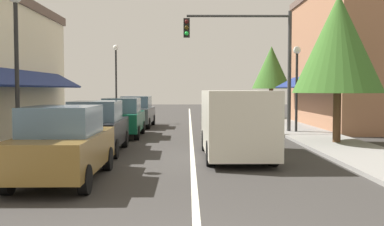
{
  "coord_description": "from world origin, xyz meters",
  "views": [
    {
      "loc": [
        -0.13,
        -4.64,
        2.16
      ],
      "look_at": [
        0.03,
        14.28,
        1.14
      ],
      "focal_mm": 40.98,
      "sensor_mm": 36.0,
      "label": 1
    }
  ],
  "objects_px": {
    "parked_car_second_left": "(97,127)",
    "street_lamp_right_mid": "(297,74)",
    "parked_car_nearest_left": "(63,144)",
    "parked_car_far_left": "(137,112)",
    "street_lamp_left_near": "(16,48)",
    "traffic_signal_mast_arm": "(254,50)",
    "van_in_lane": "(235,121)",
    "parked_car_third_left": "(122,118)",
    "tree_right_far": "(271,68)",
    "street_lamp_left_far": "(116,71)",
    "tree_right_near": "(338,44)"
  },
  "relations": [
    {
      "from": "parked_car_second_left",
      "to": "street_lamp_right_mid",
      "type": "relative_size",
      "value": 0.98
    },
    {
      "from": "parked_car_nearest_left",
      "to": "parked_car_far_left",
      "type": "height_order",
      "value": "same"
    },
    {
      "from": "parked_car_second_left",
      "to": "street_lamp_left_near",
      "type": "distance_m",
      "value": 3.81
    },
    {
      "from": "traffic_signal_mast_arm",
      "to": "street_lamp_left_near",
      "type": "xyz_separation_m",
      "value": [
        -8.02,
        -8.81,
        -0.75
      ]
    },
    {
      "from": "parked_car_nearest_left",
      "to": "van_in_lane",
      "type": "xyz_separation_m",
      "value": [
        4.42,
        3.59,
        0.27
      ]
    },
    {
      "from": "parked_car_third_left",
      "to": "street_lamp_right_mid",
      "type": "bearing_deg",
      "value": 6.95
    },
    {
      "from": "parked_car_third_left",
      "to": "parked_car_far_left",
      "type": "xyz_separation_m",
      "value": [
        0.06,
        5.12,
        0.0
      ]
    },
    {
      "from": "street_lamp_left_near",
      "to": "tree_right_far",
      "type": "xyz_separation_m",
      "value": [
        10.79,
        18.78,
        0.38
      ]
    },
    {
      "from": "parked_car_third_left",
      "to": "traffic_signal_mast_arm",
      "type": "height_order",
      "value": "traffic_signal_mast_arm"
    },
    {
      "from": "street_lamp_left_near",
      "to": "van_in_lane",
      "type": "bearing_deg",
      "value": 11.84
    },
    {
      "from": "tree_right_far",
      "to": "street_lamp_left_far",
      "type": "bearing_deg",
      "value": -165.61
    },
    {
      "from": "parked_car_nearest_left",
      "to": "tree_right_near",
      "type": "distance_m",
      "value": 11.3
    },
    {
      "from": "van_in_lane",
      "to": "tree_right_far",
      "type": "distance_m",
      "value": 18.18
    },
    {
      "from": "parked_car_third_left",
      "to": "street_lamp_left_far",
      "type": "height_order",
      "value": "street_lamp_left_far"
    },
    {
      "from": "parked_car_far_left",
      "to": "van_in_lane",
      "type": "bearing_deg",
      "value": -67.42
    },
    {
      "from": "parked_car_second_left",
      "to": "traffic_signal_mast_arm",
      "type": "xyz_separation_m",
      "value": [
        6.28,
        6.45,
        3.18
      ]
    },
    {
      "from": "street_lamp_left_near",
      "to": "street_lamp_left_far",
      "type": "height_order",
      "value": "street_lamp_left_far"
    },
    {
      "from": "traffic_signal_mast_arm",
      "to": "tree_right_far",
      "type": "height_order",
      "value": "traffic_signal_mast_arm"
    },
    {
      "from": "street_lamp_left_near",
      "to": "street_lamp_left_far",
      "type": "relative_size",
      "value": 0.98
    },
    {
      "from": "parked_car_second_left",
      "to": "parked_car_far_left",
      "type": "height_order",
      "value": "same"
    },
    {
      "from": "parked_car_second_left",
      "to": "street_lamp_left_near",
      "type": "bearing_deg",
      "value": -127.92
    },
    {
      "from": "parked_car_second_left",
      "to": "street_lamp_right_mid",
      "type": "height_order",
      "value": "street_lamp_right_mid"
    },
    {
      "from": "parked_car_nearest_left",
      "to": "street_lamp_left_far",
      "type": "height_order",
      "value": "street_lamp_left_far"
    },
    {
      "from": "parked_car_nearest_left",
      "to": "van_in_lane",
      "type": "bearing_deg",
      "value": 38.53
    },
    {
      "from": "street_lamp_right_mid",
      "to": "tree_right_far",
      "type": "xyz_separation_m",
      "value": [
        0.71,
        10.22,
        0.8
      ]
    },
    {
      "from": "parked_car_far_left",
      "to": "street_lamp_right_mid",
      "type": "bearing_deg",
      "value": -24.96
    },
    {
      "from": "street_lamp_right_mid",
      "to": "street_lamp_left_far",
      "type": "distance_m",
      "value": 12.43
    },
    {
      "from": "parked_car_nearest_left",
      "to": "parked_car_second_left",
      "type": "relative_size",
      "value": 0.99
    },
    {
      "from": "tree_right_far",
      "to": "tree_right_near",
      "type": "bearing_deg",
      "value": -90.75
    },
    {
      "from": "tree_right_near",
      "to": "street_lamp_right_mid",
      "type": "bearing_deg",
      "value": 97.09
    },
    {
      "from": "parked_car_second_left",
      "to": "tree_right_far",
      "type": "distance_m",
      "value": 18.96
    },
    {
      "from": "van_in_lane",
      "to": "street_lamp_left_near",
      "type": "xyz_separation_m",
      "value": [
        -6.35,
        -1.33,
        2.17
      ]
    },
    {
      "from": "street_lamp_left_near",
      "to": "parked_car_nearest_left",
      "type": "bearing_deg",
      "value": -49.52
    },
    {
      "from": "street_lamp_right_mid",
      "to": "street_lamp_left_far",
      "type": "bearing_deg",
      "value": 142.87
    },
    {
      "from": "parked_car_third_left",
      "to": "street_lamp_left_far",
      "type": "relative_size",
      "value": 0.82
    },
    {
      "from": "tree_right_near",
      "to": "traffic_signal_mast_arm",
      "type": "bearing_deg",
      "value": 119.97
    },
    {
      "from": "traffic_signal_mast_arm",
      "to": "tree_right_far",
      "type": "xyz_separation_m",
      "value": [
        2.77,
        9.97,
        -0.37
      ]
    },
    {
      "from": "street_lamp_left_far",
      "to": "tree_right_near",
      "type": "distance_m",
      "value": 15.7
    },
    {
      "from": "street_lamp_left_near",
      "to": "tree_right_near",
      "type": "bearing_deg",
      "value": 22.23
    },
    {
      "from": "parked_car_second_left",
      "to": "traffic_signal_mast_arm",
      "type": "height_order",
      "value": "traffic_signal_mast_arm"
    },
    {
      "from": "parked_car_second_left",
      "to": "tree_right_far",
      "type": "bearing_deg",
      "value": 59.69
    },
    {
      "from": "parked_car_nearest_left",
      "to": "traffic_signal_mast_arm",
      "type": "height_order",
      "value": "traffic_signal_mast_arm"
    },
    {
      "from": "street_lamp_left_near",
      "to": "street_lamp_left_far",
      "type": "distance_m",
      "value": 16.06
    },
    {
      "from": "street_lamp_right_mid",
      "to": "tree_right_far",
      "type": "height_order",
      "value": "tree_right_far"
    },
    {
      "from": "van_in_lane",
      "to": "tree_right_near",
      "type": "xyz_separation_m",
      "value": [
        4.25,
        3.0,
        2.75
      ]
    },
    {
      "from": "parked_car_third_left",
      "to": "tree_right_near",
      "type": "height_order",
      "value": "tree_right_near"
    },
    {
      "from": "parked_car_nearest_left",
      "to": "parked_car_far_left",
      "type": "xyz_separation_m",
      "value": [
        -0.01,
        14.79,
        0.0
      ]
    },
    {
      "from": "parked_car_second_left",
      "to": "van_in_lane",
      "type": "relative_size",
      "value": 0.8
    },
    {
      "from": "traffic_signal_mast_arm",
      "to": "street_lamp_left_near",
      "type": "height_order",
      "value": "traffic_signal_mast_arm"
    },
    {
      "from": "street_lamp_left_far",
      "to": "tree_right_far",
      "type": "xyz_separation_m",
      "value": [
        10.62,
        2.72,
        0.33
      ]
    }
  ]
}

